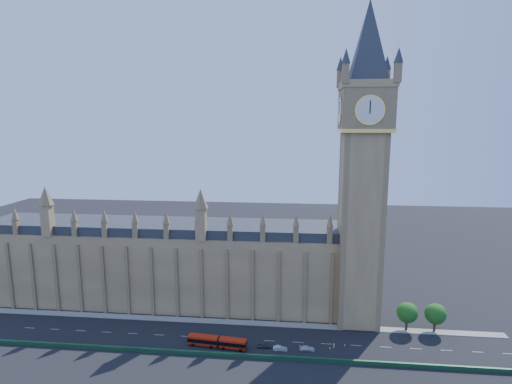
# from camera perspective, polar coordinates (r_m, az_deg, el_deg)

# --- Properties ---
(ground) EXTENTS (400.00, 400.00, 0.00)m
(ground) POSITION_cam_1_polar(r_m,az_deg,el_deg) (121.33, -4.12, -20.15)
(ground) COLOR black
(ground) RESTS_ON ground
(palace_westminster) EXTENTS (120.00, 20.00, 28.00)m
(palace_westminster) POSITION_cam_1_polar(r_m,az_deg,el_deg) (140.88, -12.85, -9.83)
(palace_westminster) COLOR olive
(palace_westminster) RESTS_ON ground
(elizabeth_tower) EXTENTS (20.59, 20.59, 105.00)m
(elizabeth_tower) POSITION_cam_1_polar(r_m,az_deg,el_deg) (119.37, 15.16, 6.58)
(elizabeth_tower) COLOR olive
(elizabeth_tower) RESTS_ON ground
(bridge_parapet) EXTENTS (160.00, 0.60, 1.20)m
(bridge_parapet) POSITION_cam_1_polar(r_m,az_deg,el_deg) (113.42, -4.96, -22.12)
(bridge_parapet) COLOR #1E4C2D
(bridge_parapet) RESTS_ON ground
(kerb_north) EXTENTS (160.00, 3.00, 0.16)m
(kerb_north) POSITION_cam_1_polar(r_m,az_deg,el_deg) (129.51, -3.37, -18.06)
(kerb_north) COLOR gray
(kerb_north) RESTS_ON ground
(tree_east_near) EXTENTS (6.00, 6.00, 8.50)m
(tree_east_near) POSITION_cam_1_polar(r_m,az_deg,el_deg) (130.55, 20.88, -15.75)
(tree_east_near) COLOR #382619
(tree_east_near) RESTS_ON ground
(tree_east_far) EXTENTS (6.00, 6.00, 8.50)m
(tree_east_far) POSITION_cam_1_polar(r_m,az_deg,el_deg) (132.83, 24.33, -15.53)
(tree_east_far) COLOR #382619
(tree_east_far) RESTS_ON ground
(red_bus) EXTENTS (16.55, 4.04, 2.79)m
(red_bus) POSITION_cam_1_polar(r_m,az_deg,el_deg) (117.04, -5.58, -20.55)
(red_bus) COLOR red
(red_bus) RESTS_ON ground
(car_grey) EXTENTS (3.89, 1.73, 1.30)m
(car_grey) POSITION_cam_1_polar(r_m,az_deg,el_deg) (116.75, 1.20, -21.05)
(car_grey) COLOR #3B3E42
(car_grey) RESTS_ON ground
(car_silver) EXTENTS (3.88, 1.37, 1.27)m
(car_silver) POSITION_cam_1_polar(r_m,az_deg,el_deg) (115.63, 3.48, -21.40)
(car_silver) COLOR #AEAFB6
(car_silver) RESTS_ON ground
(car_white) EXTENTS (4.29, 1.95, 1.22)m
(car_white) POSITION_cam_1_polar(r_m,az_deg,el_deg) (116.26, 7.29, -21.30)
(car_white) COLOR silver
(car_white) RESTS_ON ground
(cone_a) EXTENTS (0.58, 0.58, 0.77)m
(cone_a) POSITION_cam_1_polar(r_m,az_deg,el_deg) (119.57, 11.09, -20.59)
(cone_a) COLOR black
(cone_a) RESTS_ON ground
(cone_b) EXTENTS (0.43, 0.43, 0.62)m
(cone_b) POSITION_cam_1_polar(r_m,az_deg,el_deg) (118.62, 11.05, -20.90)
(cone_b) COLOR black
(cone_b) RESTS_ON ground
(cone_c) EXTENTS (0.51, 0.51, 0.66)m
(cone_c) POSITION_cam_1_polar(r_m,az_deg,el_deg) (117.80, 10.51, -21.10)
(cone_c) COLOR black
(cone_c) RESTS_ON ground
(cone_d) EXTENTS (0.44, 0.44, 0.65)m
(cone_d) POSITION_cam_1_polar(r_m,az_deg,el_deg) (119.89, 12.56, -20.59)
(cone_d) COLOR black
(cone_d) RESTS_ON ground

